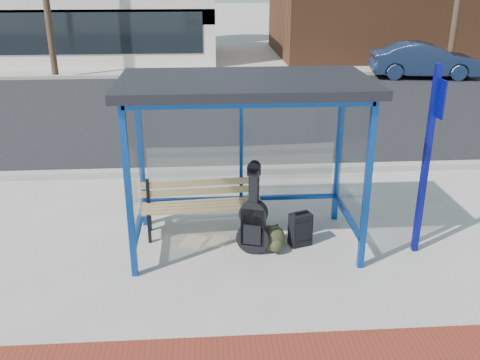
{
  "coord_description": "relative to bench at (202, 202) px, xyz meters",
  "views": [
    {
      "loc": [
        -0.55,
        -6.89,
        3.73
      ],
      "look_at": [
        -0.06,
        0.2,
        0.93
      ],
      "focal_mm": 40.0,
      "sensor_mm": 36.0,
      "label": 1
    }
  ],
  "objects": [
    {
      "name": "newspaper_b",
      "position": [
        -0.15,
        -0.35,
        -0.48
      ],
      "size": [
        0.43,
        0.48,
        0.01
      ],
      "primitive_type": "cube",
      "rotation": [
        0.0,
        0.0,
        -1.91
      ],
      "color": "white",
      "rests_on": "ground"
    },
    {
      "name": "curb_near",
      "position": [
        0.6,
        2.44,
        -0.42
      ],
      "size": [
        60.0,
        0.25,
        0.12
      ],
      "primitive_type": "cube",
      "color": "gray",
      "rests_on": "ground"
    },
    {
      "name": "street_asphalt",
      "position": [
        0.6,
        7.54,
        -0.48
      ],
      "size": [
        60.0,
        10.0,
        0.0
      ],
      "primitive_type": "cube",
      "color": "black",
      "rests_on": "ground"
    },
    {
      "name": "far_sidewalk",
      "position": [
        0.6,
        14.54,
        -0.48
      ],
      "size": [
        60.0,
        4.0,
        0.01
      ],
      "primitive_type": "cube",
      "color": "#B2ADA0",
      "rests_on": "ground"
    },
    {
      "name": "bench",
      "position": [
        0.0,
        0.0,
        0.0
      ],
      "size": [
        1.82,
        0.56,
        0.85
      ],
      "rotation": [
        0.0,
        0.0,
        0.07
      ],
      "color": "black",
      "rests_on": "ground"
    },
    {
      "name": "newspaper_a",
      "position": [
        0.23,
        -0.36,
        -0.48
      ],
      "size": [
        0.37,
        0.41,
        0.01
      ],
      "primitive_type": "cube",
      "rotation": [
        0.0,
        0.0,
        1.24
      ],
      "color": "white",
      "rests_on": "ground"
    },
    {
      "name": "curb_far",
      "position": [
        0.6,
        12.64,
        -0.42
      ],
      "size": [
        60.0,
        0.25,
        0.12
      ],
      "primitive_type": "cube",
      "color": "gray",
      "rests_on": "ground"
    },
    {
      "name": "bus_shelter",
      "position": [
        0.6,
        -0.39,
        1.59
      ],
      "size": [
        3.3,
        1.8,
        2.42
      ],
      "color": "navy",
      "rests_on": "ground"
    },
    {
      "name": "storefront_white",
      "position": [
        -8.4,
        17.52,
        1.52
      ],
      "size": [
        18.0,
        6.04,
        4.0
      ],
      "color": "silver",
      "rests_on": "ground"
    },
    {
      "name": "newspaper_c",
      "position": [
        -0.1,
        -0.32,
        -0.48
      ],
      "size": [
        0.39,
        0.42,
        0.01
      ],
      "primitive_type": "cube",
      "rotation": [
        0.0,
        0.0,
        1.1
      ],
      "color": "white",
      "rests_on": "ground"
    },
    {
      "name": "suitcase",
      "position": [
        1.4,
        -0.54,
        -0.23
      ],
      "size": [
        0.35,
        0.28,
        0.54
      ],
      "rotation": [
        0.0,
        0.0,
        0.34
      ],
      "color": "black",
      "rests_on": "ground"
    },
    {
      "name": "guitar_bag",
      "position": [
        0.7,
        -0.71,
        -0.01
      ],
      "size": [
        0.49,
        0.27,
        1.28
      ],
      "rotation": [
        0.0,
        0.0,
        -0.31
      ],
      "color": "black",
      "rests_on": "ground"
    },
    {
      "name": "sign_post",
      "position": [
        3.01,
        -0.82,
        1.01
      ],
      "size": [
        0.12,
        0.33,
        2.64
      ],
      "rotation": [
        0.0,
        0.0,
        0.09
      ],
      "color": "navy",
      "rests_on": "ground"
    },
    {
      "name": "backpack",
      "position": [
        1.01,
        -0.71,
        -0.3
      ],
      "size": [
        0.36,
        0.34,
        0.38
      ],
      "rotation": [
        0.0,
        0.0,
        0.18
      ],
      "color": "#2A2C18",
      "rests_on": "ground"
    },
    {
      "name": "ground",
      "position": [
        0.6,
        -0.46,
        -0.48
      ],
      "size": [
        120.0,
        120.0,
        0.0
      ],
      "primitive_type": "plane",
      "color": "#B2ADA0",
      "rests_on": "ground"
    },
    {
      "name": "parked_car",
      "position": [
        8.18,
        11.91,
        0.15
      ],
      "size": [
        3.99,
        1.83,
        1.27
      ],
      "primitive_type": "imported",
      "rotation": [
        0.0,
        0.0,
        1.44
      ],
      "color": "#1A294A",
      "rests_on": "ground"
    }
  ]
}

